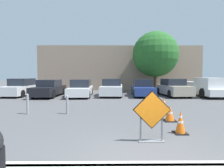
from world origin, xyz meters
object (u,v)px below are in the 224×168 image
Objects in this scene: parked_car_sixth at (173,88)px; traffic_cone_nearest at (180,122)px; parked_car_fourth at (112,88)px; bollard_second at (28,103)px; parked_car_second at (49,89)px; bollard_nearest at (67,104)px; traffic_cone_third at (164,106)px; traffic_cone_fourth at (157,102)px; road_closed_sign at (152,114)px; parked_car_third at (81,89)px; pickup_truck at (205,88)px; traffic_cone_second at (170,113)px; parked_car_fifth at (142,88)px; parked_car_nearest at (22,88)px.

traffic_cone_nearest is at bearing 67.47° from parked_car_sixth.
parked_car_fourth is 8.57m from bollard_second.
bollard_nearest is (3.24, -6.89, -0.21)m from parked_car_second.
traffic_cone_third is at bearing 0.05° from bollard_second.
traffic_cone_fourth is (0.42, 4.32, -0.04)m from traffic_cone_nearest.
road_closed_sign is 1.80× the size of traffic_cone_third.
parked_car_second is 7.62m from bollard_nearest.
parked_car_fourth is at bearing 73.86° from bollard_nearest.
traffic_cone_third is 0.17× the size of parked_car_fourth.
parked_car_sixth is (8.13, 0.20, 0.04)m from parked_car_third.
traffic_cone_second is at bearing 53.51° from pickup_truck.
road_closed_sign is 11.10m from parked_car_third.
parked_car_sixth reaches higher than traffic_cone_third.
pickup_truck is at bearing 54.34° from traffic_cone_second.
parked_car_fourth is (-2.24, 8.84, 0.39)m from traffic_cone_second.
parked_car_sixth is 11.88m from bollard_second.
bollard_second is at bearing 180.00° from bollard_nearest.
traffic_cone_fourth is at bearing 58.68° from parked_car_sixth.
parked_car_fourth is at bearing -172.02° from parked_car_second.
road_closed_sign is 6.14m from bollard_second.
traffic_cone_second is 8.57m from parked_car_fifth.
road_closed_sign is at bearing 84.48° from parked_car_fifth.
parked_car_fourth is (-2.49, 6.03, 0.38)m from traffic_cone_fourth.
parked_car_nearest reaches higher than traffic_cone_third.
traffic_cone_third is 0.82× the size of bollard_second.
pickup_truck reaches higher than bollard_nearest.
parked_car_fifth is at bearing 87.55° from traffic_cone_third.
parked_car_fourth is at bearing 107.65° from traffic_cone_third.
traffic_cone_nearest is at bearing 104.77° from parked_car_fourth.
bollard_second is at bearing 65.29° from parked_car_fourth.
traffic_cone_second is at bearing 118.98° from parked_car_third.
pickup_truck is at bearing 58.02° from traffic_cone_nearest.
parked_car_sixth is at bearing 67.18° from traffic_cone_third.
parked_car_sixth is (3.02, 7.17, 0.32)m from traffic_cone_third.
parked_car_fourth reaches higher than bollard_nearest.
traffic_cone_third is 10.42m from parked_car_second.
bollard_nearest is at bearing 132.28° from road_closed_sign.
pickup_truck is at bearing 177.80° from parked_car_third.
parked_car_sixth reaches higher than traffic_cone_second.
parked_car_third is at bearing 120.90° from traffic_cone_second.
bollard_nearest is at bearing 77.36° from parked_car_fourth.
parked_car_fifth is 4.54× the size of bollard_second.
parked_car_sixth is at bearing 179.58° from parked_car_fourth.
parked_car_nearest is 10.84m from parked_car_fifth.
traffic_cone_third reaches higher than traffic_cone_fourth.
pickup_truck reaches higher than traffic_cone_second.
parked_car_fifth reaches higher than bollard_second.
bollard_nearest is at bearing 130.33° from parked_car_nearest.
traffic_cone_second is 11.21m from parked_car_second.
bollard_nearest reaches higher than traffic_cone_nearest.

